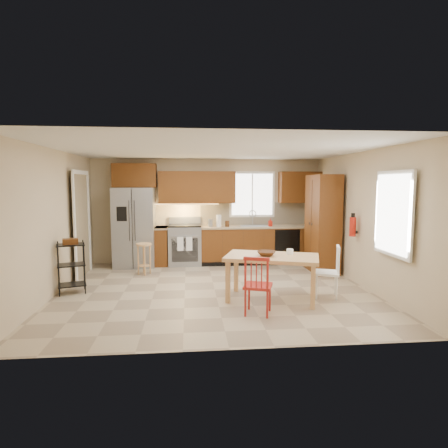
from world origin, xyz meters
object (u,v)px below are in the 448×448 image
at_px(soap_bottle, 270,222).
at_px(table_jar, 290,253).
at_px(table_bowl, 266,256).
at_px(pantry, 323,224).
at_px(range_stove, 185,245).
at_px(refrigerator, 135,227).
at_px(chair_white, 327,272).
at_px(fire_extinguisher, 353,227).
at_px(chair_red, 258,285).
at_px(dining_table, 272,278).
at_px(bar_stool, 144,259).
at_px(utility_cart, 71,268).

xyz_separation_m(soap_bottle, table_jar, (-0.26, -2.69, -0.23)).
bearing_deg(table_bowl, pantry, 49.15).
bearing_deg(range_stove, refrigerator, -177.01).
bearing_deg(chair_white, fire_extinguisher, -26.42).
distance_m(soap_bottle, fire_extinguisher, 2.27).
relative_size(soap_bottle, chair_red, 0.22).
distance_m(fire_extinguisher, table_bowl, 2.04).
relative_size(fire_extinguisher, chair_red, 0.41).
bearing_deg(chair_white, soap_bottle, 26.29).
distance_m(dining_table, table_jar, 0.52).
xyz_separation_m(chair_white, table_jar, (-0.62, 0.04, 0.33)).
bearing_deg(range_stove, table_bowl, -64.74).
bearing_deg(table_bowl, range_stove, 115.26).
relative_size(dining_table, table_jar, 12.30).
bearing_deg(fire_extinguisher, bar_stool, 164.31).
height_order(soap_bottle, pantry, pantry).
xyz_separation_m(chair_white, utility_cart, (-4.35, 0.65, 0.02)).
height_order(pantry, table_bowl, pantry).
relative_size(range_stove, utility_cart, 1.01).
xyz_separation_m(pantry, fire_extinguisher, (0.20, -1.05, 0.05)).
bearing_deg(soap_bottle, dining_table, -101.86).
xyz_separation_m(refrigerator, fire_extinguisher, (4.33, -1.98, 0.19)).
relative_size(soap_bottle, chair_white, 0.22).
xyz_separation_m(pantry, bar_stool, (-3.83, 0.08, -0.72)).
relative_size(dining_table, bar_stool, 2.25).
bearing_deg(fire_extinguisher, utility_cart, -178.52).
xyz_separation_m(range_stove, pantry, (2.98, -0.99, 0.59)).
relative_size(chair_red, chair_white, 1.00).
bearing_deg(chair_red, utility_cart, 174.77).
height_order(soap_bottle, chair_red, soap_bottle).
height_order(soap_bottle, table_jar, soap_bottle).
height_order(fire_extinguisher, utility_cart, fire_extinguisher).
relative_size(range_stove, soap_bottle, 4.82).
bearing_deg(bar_stool, chair_white, -17.78).
height_order(refrigerator, table_bowl, refrigerator).
height_order(soap_bottle, dining_table, soap_bottle).
xyz_separation_m(soap_bottle, utility_cart, (-3.98, -2.08, -0.54)).
bearing_deg(table_jar, bar_stool, 144.47).
relative_size(soap_bottle, bar_stool, 0.29).
distance_m(fire_extinguisher, chair_red, 2.64).
distance_m(pantry, utility_cart, 5.10).
bearing_deg(table_jar, soap_bottle, 84.49).
xyz_separation_m(dining_table, table_bowl, (-0.09, 0.00, 0.37)).
relative_size(refrigerator, chair_red, 2.08).
height_order(dining_table, table_jar, table_jar).
bearing_deg(refrigerator, utility_cart, -110.78).
xyz_separation_m(soap_bottle, pantry, (0.95, -0.90, 0.05)).
distance_m(refrigerator, soap_bottle, 3.18).
distance_m(range_stove, pantry, 3.19).
bearing_deg(pantry, utility_cart, -166.51).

